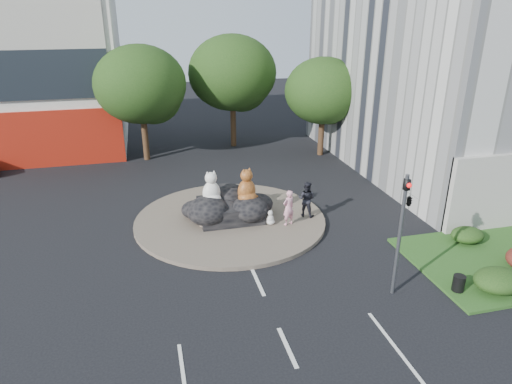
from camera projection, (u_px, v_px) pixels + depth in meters
ground at (287, 347)px, 15.20m from camera, size 120.00×120.00×0.00m
roundabout_island at (230, 219)px, 24.16m from camera, size 10.00×10.00×0.20m
rock_plinth at (230, 210)px, 23.96m from camera, size 3.20×2.60×0.90m
tree_left at (142, 88)px, 32.20m from camera, size 6.46×6.46×8.27m
tree_mid at (233, 76)px, 35.45m from camera, size 6.84×6.84×8.76m
tree_right at (324, 94)px, 33.55m from camera, size 5.70×5.70×7.30m
hedge_near_green at (498, 281)px, 17.91m from camera, size 2.00×1.60×0.90m
hedge_back_green at (467, 235)px, 21.69m from camera, size 1.60×1.28×0.72m
traffic_light at (405, 209)px, 16.78m from camera, size 0.44×1.24×5.00m
street_lamp at (479, 132)px, 23.56m from camera, size 2.34×0.22×8.06m
cat_white at (211, 187)px, 23.30m from camera, size 1.22×1.10×1.80m
cat_tabby at (247, 185)px, 23.46m from camera, size 1.42×1.35×1.88m
kitten_calico at (203, 219)px, 22.99m from camera, size 0.64×0.60×0.86m
kitten_white at (270, 217)px, 23.29m from camera, size 0.59×0.56×0.79m
pedestrian_pink at (288, 208)px, 23.05m from camera, size 0.80×0.68×1.87m
pedestrian_dark at (306, 199)px, 24.01m from camera, size 1.19×1.15×1.93m
litter_bin at (459, 283)px, 17.95m from camera, size 0.58×0.58×0.66m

